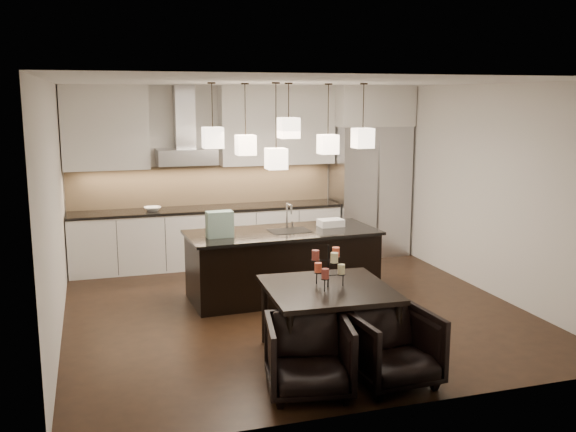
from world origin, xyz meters
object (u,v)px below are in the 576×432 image
object	(u,v)px
island_body	(282,265)
dining_table	(328,322)
refrigerator	(369,191)
armchair_right	(393,347)
armchair_left	(309,356)

from	to	relation	value
island_body	dining_table	bearing A→B (deg)	-96.32
refrigerator	island_body	distance (m)	2.86
dining_table	armchair_right	bearing A→B (deg)	-61.82
refrigerator	island_body	world-z (taller)	refrigerator
armchair_right	dining_table	bearing A→B (deg)	111.35
dining_table	armchair_right	xyz separation A→B (m)	(0.36, -0.76, -0.02)
island_body	dining_table	world-z (taller)	island_body
dining_table	armchair_left	world-z (taller)	dining_table
dining_table	armchair_left	xyz separation A→B (m)	(-0.45, -0.72, -0.02)
armchair_left	island_body	bearing A→B (deg)	88.71
dining_table	armchair_left	bearing A→B (deg)	-119.28
refrigerator	dining_table	xyz separation A→B (m)	(-2.22, -3.92, -0.71)
dining_table	armchair_right	world-z (taller)	dining_table
island_body	armchair_left	world-z (taller)	island_body
refrigerator	armchair_left	distance (m)	5.40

